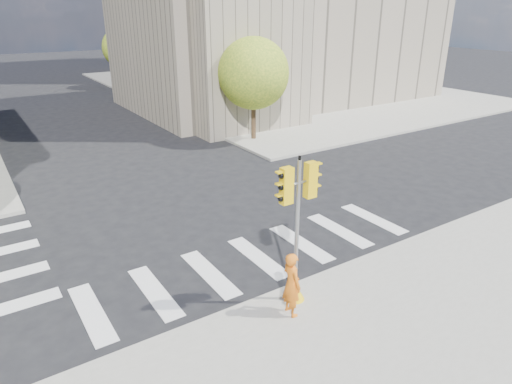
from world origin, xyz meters
TOP-DOWN VIEW (x-y plane):
  - ground at (0.00, 0.00)m, footprint 160.00×160.00m
  - sidewalk_far_right at (20.00, 26.00)m, footprint 28.00×40.00m
  - civic_building at (15.59, 19.12)m, footprint 26.00×16.00m
  - tree_re_near at (7.50, 10.00)m, footprint 4.20×4.20m
  - tree_re_mid at (7.50, 22.00)m, footprint 4.60×4.60m
  - tree_re_far at (7.50, 34.00)m, footprint 4.00×4.00m
  - lamp_near at (8.00, 14.00)m, footprint 0.35×0.18m
  - lamp_far at (8.00, 28.00)m, footprint 0.35×0.18m
  - traffic_signal at (-0.63, -4.64)m, footprint 1.06×0.56m
  - photographer at (-1.10, -5.09)m, footprint 0.47×0.68m

SIDE VIEW (x-z plane):
  - ground at x=0.00m, z-range 0.00..0.00m
  - sidewalk_far_right at x=20.00m, z-range 0.00..0.15m
  - photographer at x=-1.10m, z-range 0.15..1.95m
  - traffic_signal at x=-0.63m, z-range -0.19..3.98m
  - tree_re_far at x=7.50m, z-range 0.93..6.80m
  - tree_re_near at x=7.50m, z-range 0.97..7.13m
  - tree_re_mid at x=7.50m, z-range 1.02..7.68m
  - lamp_near at x=8.00m, z-range 0.52..8.63m
  - lamp_far at x=8.00m, z-range 0.52..8.63m
  - civic_building at x=15.59m, z-range -2.43..16.96m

